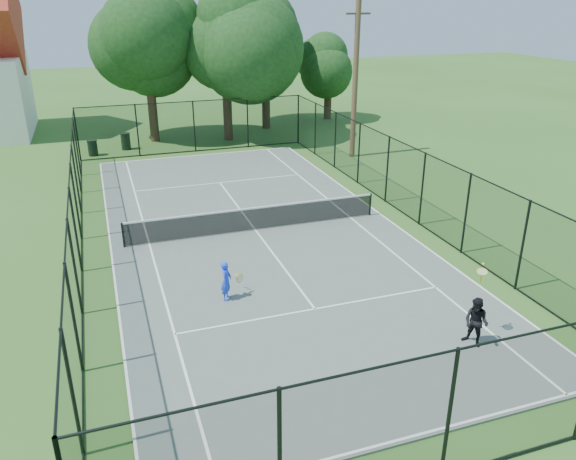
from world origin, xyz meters
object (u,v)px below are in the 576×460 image
object	(u,v)px
trash_bin_right	(126,141)
player_blue	(226,281)
trash_bin_left	(93,148)
utility_pole	(355,80)
player_black	(476,322)
tennis_net	(255,218)

from	to	relation	value
trash_bin_right	player_blue	bearing A→B (deg)	-85.46
trash_bin_left	player_blue	distance (m)	19.31
trash_bin_left	utility_pole	bearing A→B (deg)	-19.55
trash_bin_left	player_black	bearing A→B (deg)	-68.83
utility_pole	player_blue	distance (m)	17.94
trash_bin_right	player_blue	world-z (taller)	player_blue
player_blue	utility_pole	bearing A→B (deg)	52.60
tennis_net	player_blue	world-z (taller)	player_blue
tennis_net	trash_bin_right	distance (m)	15.36
utility_pole	player_blue	xyz separation A→B (m)	(-10.67, -13.96, -3.63)
player_black	tennis_net	bearing A→B (deg)	109.25
tennis_net	trash_bin_left	distance (m)	15.18
player_blue	player_black	world-z (taller)	player_black
tennis_net	player_black	distance (m)	10.01
trash_bin_right	utility_pole	xyz separation A→B (m)	(12.25, -5.86, 3.80)
trash_bin_right	player_black	world-z (taller)	player_black
trash_bin_left	player_blue	xyz separation A→B (m)	(3.49, -18.99, 0.22)
utility_pole	player_blue	size ratio (longest dim) A/B	6.83
tennis_net	utility_pole	bearing A→B (deg)	47.08
trash_bin_left	player_black	xyz separation A→B (m)	(9.09, -23.48, 0.29)
player_black	trash_bin_left	bearing A→B (deg)	111.17
utility_pole	player_blue	bearing A→B (deg)	-127.40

